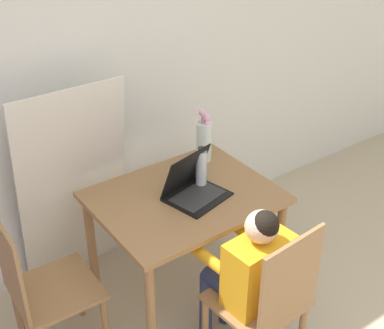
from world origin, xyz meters
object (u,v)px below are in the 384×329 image
object	(u,v)px
chair_spare	(41,289)
water_bottle	(201,168)
flower_vase	(204,139)
laptop	(192,186)
chair_occupied	(267,302)
person_seated	(249,268)

from	to	relation	value
chair_spare	water_bottle	world-z (taller)	water_bottle
flower_vase	chair_spare	bearing A→B (deg)	-169.72
flower_vase	laptop	bearing A→B (deg)	-135.41
flower_vase	chair_occupied	bearing A→B (deg)	-108.06
chair_spare	person_seated	size ratio (longest dim) A/B	0.95
person_seated	laptop	distance (m)	0.54
person_seated	water_bottle	world-z (taller)	same
laptop	person_seated	bearing A→B (deg)	-107.01
chair_occupied	person_seated	xyz separation A→B (m)	(-0.01, 0.13, 0.13)
chair_spare	laptop	xyz separation A→B (m)	(0.86, -0.07, 0.31)
chair_occupied	water_bottle	bearing A→B (deg)	-104.01
chair_occupied	laptop	bearing A→B (deg)	-96.38
chair_occupied	chair_spare	world-z (taller)	same
chair_occupied	chair_spare	size ratio (longest dim) A/B	1.00
laptop	flower_vase	bearing A→B (deg)	31.13
chair_spare	flower_vase	xyz separation A→B (m)	(1.14, 0.21, 0.39)
chair_occupied	laptop	world-z (taller)	laptop
chair_spare	flower_vase	world-z (taller)	flower_vase
chair_occupied	flower_vase	distance (m)	1.03
person_seated	water_bottle	size ratio (longest dim) A/B	3.96
person_seated	flower_vase	xyz separation A→B (m)	(0.31, 0.78, 0.26)
chair_occupied	flower_vase	world-z (taller)	flower_vase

